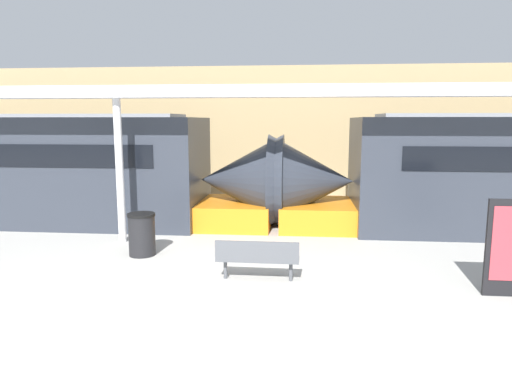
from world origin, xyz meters
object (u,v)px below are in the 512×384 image
(train_right, at_px, (34,171))
(trash_bin, at_px, (142,234))
(bench_near, at_px, (257,257))
(support_column_near, at_px, (120,172))

(train_right, bearing_deg, trash_bin, -36.22)
(bench_near, distance_m, trash_bin, 3.10)
(support_column_near, bearing_deg, train_right, 148.56)
(train_right, height_order, bench_near, train_right)
(bench_near, relative_size, support_column_near, 0.44)
(train_right, xyz_separation_m, bench_near, (7.18, -4.69, -1.03))
(train_right, distance_m, support_column_near, 4.16)
(train_right, distance_m, bench_near, 8.64)
(trash_bin, xyz_separation_m, support_column_near, (-0.89, 1.08, 1.29))
(train_right, xyz_separation_m, support_column_near, (3.54, -2.17, 0.26))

